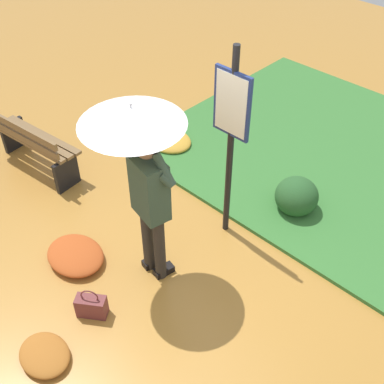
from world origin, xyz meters
name	(u,v)px	position (x,y,z in m)	size (l,w,h in m)	color
ground_plane	(164,275)	(0.00, 0.00, 0.00)	(18.00, 18.00, 0.00)	#B27A33
grass_verge	(339,157)	(-0.27, -3.16, 0.03)	(4.80, 4.00, 0.05)	#387533
person_with_umbrella	(140,153)	(0.19, 0.03, 1.55)	(0.96, 0.96, 2.04)	#2D2823
info_sign_post	(231,126)	(-0.01, -1.00, 1.44)	(0.44, 0.07, 2.30)	black
handbag	(91,306)	(0.15, 0.84, 0.13)	(0.33, 0.29, 0.37)	brown
park_bench	(33,143)	(2.60, -0.12, 0.40)	(1.40, 0.52, 0.75)	black
shrub_cluster	(295,195)	(-0.40, -1.84, 0.22)	(0.58, 0.53, 0.47)	#285628
leaf_pile_near_person	(75,255)	(0.86, 0.53, 0.08)	(0.71, 0.57, 0.16)	#B74C1E
leaf_pile_by_bench	(45,355)	(0.07, 1.45, 0.06)	(0.53, 0.43, 0.12)	#A86023
leaf_pile_far_path	(169,140)	(1.71, -1.73, 0.08)	(0.72, 0.58, 0.16)	gold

